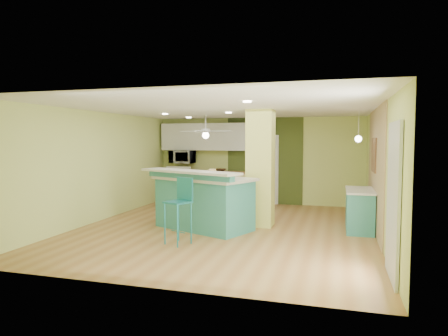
{
  "coord_description": "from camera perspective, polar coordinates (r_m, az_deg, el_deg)",
  "views": [
    {
      "loc": [
        2.25,
        -7.96,
        1.86
      ],
      "look_at": [
        -0.14,
        0.4,
        1.25
      ],
      "focal_mm": 32.0,
      "sensor_mm": 36.0,
      "label": 1
    }
  ],
  "objects": [
    {
      "name": "peninsula",
      "position": [
        8.37,
        -2.95,
        -4.77
      ],
      "size": [
        2.51,
        1.99,
        1.25
      ],
      "rotation": [
        0.0,
        0.0,
        -0.4
      ],
      "color": "teal",
      "rests_on": "floor"
    },
    {
      "name": "stove",
      "position": [
        12.1,
        -5.98,
        -2.63
      ],
      "size": [
        0.76,
        0.66,
        1.08
      ],
      "color": "silver",
      "rests_on": "floor"
    },
    {
      "name": "canister",
      "position": [
        8.53,
        -1.7,
        -0.66
      ],
      "size": [
        0.16,
        0.16,
        0.15
      ],
      "primitive_type": "cylinder",
      "color": "gold",
      "rests_on": "peninsula"
    },
    {
      "name": "kitchen_run",
      "position": [
        11.79,
        -1.67,
        -2.72
      ],
      "size": [
        3.25,
        0.63,
        0.94
      ],
      "color": "#CFC06C",
      "rests_on": "floor"
    },
    {
      "name": "floor",
      "position": [
        8.48,
        0.17,
        -8.67
      ],
      "size": [
        6.0,
        7.0,
        0.01
      ],
      "primitive_type": "cube",
      "color": "#9D6A37",
      "rests_on": "ground"
    },
    {
      "name": "ceiling_fan",
      "position": [
        10.51,
        -2.64,
        5.23
      ],
      "size": [
        1.41,
        1.41,
        0.61
      ],
      "color": "silver",
      "rests_on": "ceiling"
    },
    {
      "name": "wood_panel",
      "position": [
        8.61,
        20.84,
        -0.29
      ],
      "size": [
        0.02,
        3.4,
        2.5
      ],
      "primitive_type": "cube",
      "color": "#9C8059",
      "rests_on": "floor"
    },
    {
      "name": "pendant_lamp",
      "position": [
        8.72,
        18.64,
        3.99
      ],
      "size": [
        0.14,
        0.14,
        0.69
      ],
      "color": "silver",
      "rests_on": "ceiling"
    },
    {
      "name": "bar_stool",
      "position": [
        7.19,
        -6.18,
        -4.53
      ],
      "size": [
        0.52,
        0.52,
        1.18
      ],
      "rotation": [
        0.0,
        0.0,
        -0.43
      ],
      "color": "#1D7784",
      "rests_on": "floor"
    },
    {
      "name": "wall_left",
      "position": [
        9.56,
        -17.44,
        0.2
      ],
      "size": [
        0.01,
        7.0,
        2.5
      ],
      "primitive_type": "cube",
      "color": "#CADB75",
      "rests_on": "floor"
    },
    {
      "name": "fruit_bowl",
      "position": [
        11.66,
        -0.56,
        -0.29
      ],
      "size": [
        0.43,
        0.43,
        0.08
      ],
      "primitive_type": "imported",
      "rotation": [
        0.0,
        0.0,
        -0.42
      ],
      "color": "#392517",
      "rests_on": "kitchen_run"
    },
    {
      "name": "olive_accent",
      "position": [
        11.64,
        5.81,
        1.02
      ],
      "size": [
        2.2,
        0.02,
        2.5
      ],
      "primitive_type": "cube",
      "color": "#415120",
      "rests_on": "floor"
    },
    {
      "name": "french_door",
      "position": [
        5.76,
        23.03,
        -4.37
      ],
      "size": [
        0.04,
        1.08,
        2.1
      ],
      "primitive_type": "cube",
      "color": "silver",
      "rests_on": "floor"
    },
    {
      "name": "wall_front",
      "position": [
        5.03,
        -10.8,
        -3.0
      ],
      "size": [
        6.0,
        0.01,
        2.5
      ],
      "primitive_type": "cube",
      "color": "#CADB75",
      "rests_on": "floor"
    },
    {
      "name": "ceiling",
      "position": [
        8.29,
        0.17,
        8.5
      ],
      "size": [
        6.0,
        7.0,
        0.01
      ],
      "primitive_type": "cube",
      "color": "white",
      "rests_on": "wall_back"
    },
    {
      "name": "wall_right",
      "position": [
        8.01,
        21.32,
        -0.6
      ],
      "size": [
        0.01,
        7.0,
        2.5
      ],
      "primitive_type": "cube",
      "color": "#CADB75",
      "rests_on": "floor"
    },
    {
      "name": "upper_cabinets",
      "position": [
        11.82,
        -1.51,
        4.48
      ],
      "size": [
        3.2,
        0.34,
        0.8
      ],
      "primitive_type": "cube",
      "color": "silver",
      "rests_on": "wall_back"
    },
    {
      "name": "microwave",
      "position": [
        12.04,
        -5.99,
        1.59
      ],
      "size": [
        0.7,
        0.48,
        0.39
      ],
      "primitive_type": "imported",
      "color": "white",
      "rests_on": "wall_back"
    },
    {
      "name": "side_counter",
      "position": [
        8.72,
        18.79,
        -5.66
      ],
      "size": [
        0.56,
        1.31,
        0.84
      ],
      "color": "teal",
      "rests_on": "floor"
    },
    {
      "name": "wall_back",
      "position": [
        11.7,
        4.86,
        1.04
      ],
      "size": [
        6.0,
        0.01,
        2.5
      ],
      "primitive_type": "cube",
      "color": "#CADB75",
      "rests_on": "floor"
    },
    {
      "name": "column",
      "position": [
        8.63,
        5.24,
        -0.03
      ],
      "size": [
        0.55,
        0.55,
        2.5
      ],
      "primitive_type": "cube",
      "color": "#D0D562",
      "rests_on": "floor"
    },
    {
      "name": "interior_door",
      "position": [
        11.63,
        5.77,
        -0.22
      ],
      "size": [
        0.82,
        0.05,
        2.0
      ],
      "primitive_type": "cube",
      "color": "white",
      "rests_on": "floor"
    },
    {
      "name": "wall_decor",
      "position": [
        8.79,
        20.63,
        1.76
      ],
      "size": [
        0.03,
        0.9,
        0.7
      ],
      "primitive_type": "cube",
      "color": "brown",
      "rests_on": "wood_panel"
    }
  ]
}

